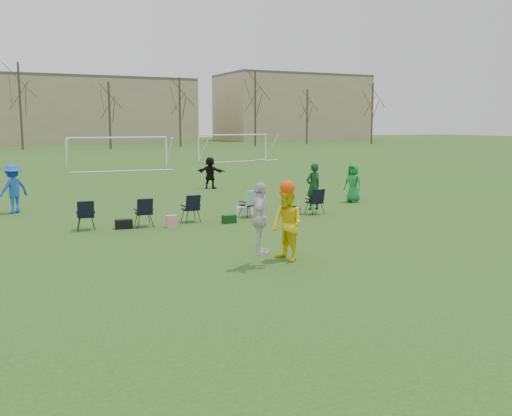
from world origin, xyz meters
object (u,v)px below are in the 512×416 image
fielder_green_far (353,183)px  center_contest (277,221)px  fielder_black (210,173)px  goal_right (233,140)px  goal_mid (118,144)px  fielder_blue (13,189)px

fielder_green_far → center_contest: size_ratio=0.64×
fielder_black → fielder_green_far: bearing=157.4°
fielder_green_far → goal_right: size_ratio=0.23×
fielder_black → goal_mid: bearing=-41.2°
fielder_black → goal_right: (10.34, 20.51, 1.09)m
fielder_blue → goal_mid: size_ratio=0.25×
fielder_green_far → fielder_black: size_ratio=1.00×
fielder_blue → fielder_black: bearing=175.5°
center_contest → fielder_black: bearing=74.3°
goal_mid → goal_right: bearing=30.6°
fielder_green_far → goal_mid: size_ratio=0.23×
goal_mid → fielder_green_far: bearing=-72.6°
fielder_black → goal_mid: (-1.66, 14.51, 1.09)m
fielder_green_far → fielder_black: (-3.65, 7.77, 0.00)m
fielder_black → center_contest: size_ratio=0.64×
fielder_black → goal_mid: 14.65m
fielder_blue → fielder_green_far: size_ratio=1.13×
fielder_green_far → goal_mid: goal_mid is taller
fielder_blue → center_contest: center_contest is taller
fielder_blue → goal_mid: 20.88m
fielder_green_far → center_contest: center_contest is taller
fielder_black → goal_mid: goal_mid is taller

